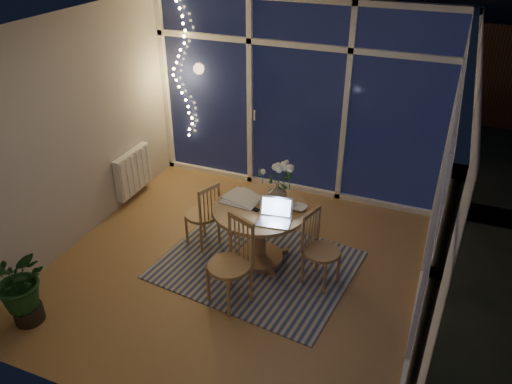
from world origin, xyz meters
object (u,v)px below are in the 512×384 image
dining_table (260,235)px  chair_left (202,213)px  flower_vase (277,193)px  chair_front (229,264)px  laptop (274,212)px  chair_right (322,250)px  potted_plant (22,290)px

dining_table → chair_left: chair_left is taller
dining_table → flower_vase: size_ratio=4.93×
chair_front → flower_vase: chair_front is taller
dining_table → flower_vase: bearing=56.7°
chair_left → laptop: laptop is taller
chair_left → flower_vase: flower_vase is taller
chair_right → chair_front: size_ratio=0.90×
flower_vase → potted_plant: (-1.86, -1.91, -0.43)m
dining_table → chair_left: 0.75m
chair_front → flower_vase: (0.16, 0.94, 0.33)m
chair_right → flower_vase: size_ratio=4.11×
chair_front → potted_plant: (-1.70, -0.97, -0.10)m
chair_left → potted_plant: bearing=-6.9°
chair_right → chair_front: chair_front is taller
dining_table → chair_left: bearing=176.2°
laptop → chair_front: bearing=-125.0°
flower_vase → laptop: bearing=-74.6°
dining_table → chair_front: bearing=-92.5°
flower_vase → potted_plant: 2.70m
chair_left → dining_table: bearing=108.5°
chair_left → chair_right: (1.49, -0.17, 0.00)m
chair_front → potted_plant: bearing=-127.1°
potted_plant → chair_front: bearing=29.7°
chair_right → flower_vase: (-0.62, 0.31, 0.38)m
dining_table → laptop: bearing=-43.0°
laptop → dining_table: bearing=128.8°
laptop → flower_vase: 0.42m
chair_left → chair_front: chair_front is taller
dining_table → flower_vase: 0.51m
dining_table → potted_plant: bearing=-135.3°
chair_front → flower_vase: 1.01m
laptop → flower_vase: laptop is taller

